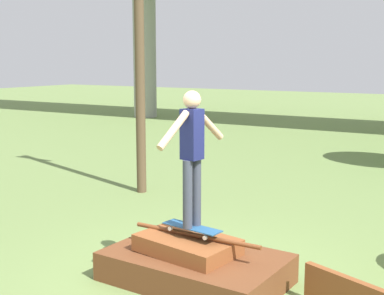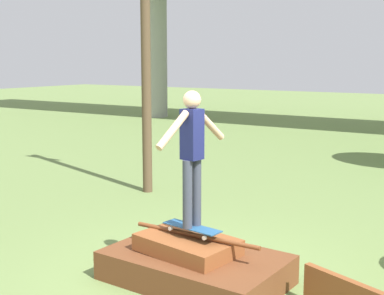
# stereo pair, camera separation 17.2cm
# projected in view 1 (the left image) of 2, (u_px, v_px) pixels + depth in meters

# --- Properties ---
(ground_plane) EXTENTS (80.00, 80.00, 0.00)m
(ground_plane) POSITION_uv_depth(u_px,v_px,m) (195.00, 281.00, 6.78)
(ground_plane) COLOR olive
(scrap_pile) EXTENTS (2.26, 1.49, 0.64)m
(scrap_pile) POSITION_uv_depth(u_px,v_px,m) (194.00, 264.00, 6.75)
(scrap_pile) COLOR brown
(scrap_pile) RESTS_ON ground_plane
(skateboard) EXTENTS (0.83, 0.34, 0.09)m
(skateboard) POSITION_uv_depth(u_px,v_px,m) (192.00, 228.00, 6.66)
(skateboard) COLOR #23517F
(skateboard) RESTS_ON scrap_pile
(skater) EXTENTS (0.27, 1.21, 1.69)m
(skater) POSITION_uv_depth(u_px,v_px,m) (192.00, 149.00, 6.50)
(skater) COLOR #383D4C
(skater) RESTS_ON skateboard
(utility_pole) EXTENTS (1.30, 0.20, 6.86)m
(utility_pole) POSITION_uv_depth(u_px,v_px,m) (139.00, 21.00, 10.79)
(utility_pole) COLOR brown
(utility_pole) RESTS_ON ground_plane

